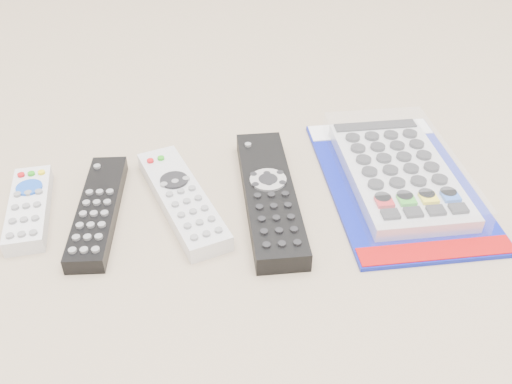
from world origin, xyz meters
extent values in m
plane|color=tan|center=(0.00, 0.00, 0.00)|extent=(5.00, 5.00, 0.00)
cube|color=silver|center=(-0.20, 0.05, 0.01)|extent=(0.05, 0.15, 0.02)
cylinder|color=blue|center=(-0.20, 0.07, 0.02)|extent=(0.03, 0.03, 0.00)
cube|color=black|center=(-0.12, 0.02, 0.01)|extent=(0.08, 0.20, 0.02)
cube|color=silver|center=(-0.02, 0.02, 0.01)|extent=(0.09, 0.21, 0.02)
cylinder|color=black|center=(-0.03, 0.04, 0.02)|extent=(0.04, 0.04, 0.00)
cube|color=black|center=(0.08, 0.00, 0.01)|extent=(0.10, 0.26, 0.02)
cylinder|color=silver|center=(0.09, 0.01, 0.03)|extent=(0.05, 0.05, 0.00)
cube|color=#0D1995|center=(0.26, -0.01, 0.00)|extent=(0.22, 0.32, 0.01)
cube|color=white|center=(0.27, 0.11, 0.01)|extent=(0.18, 0.06, 0.00)
cube|color=#9E0B0C|center=(0.24, -0.14, 0.01)|extent=(0.18, 0.05, 0.00)
cube|color=silver|center=(0.26, -0.01, 0.01)|extent=(0.16, 0.25, 0.02)
cube|color=white|center=(0.26, -0.01, 0.02)|extent=(0.17, 0.26, 0.03)
camera|label=1|loc=(-0.07, -0.54, 0.44)|focal=40.00mm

